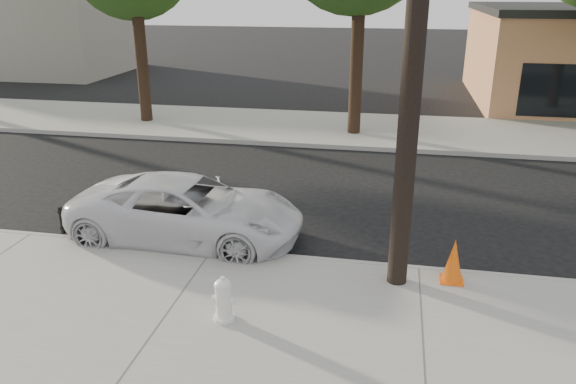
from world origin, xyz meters
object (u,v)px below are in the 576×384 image
object	(u,v)px
police_cruiser	(188,210)
traffic_cone	(453,261)
fire_hydrant	(223,300)
utility_pole	(417,12)

from	to	relation	value
police_cruiser	traffic_cone	bearing A→B (deg)	-99.37
fire_hydrant	traffic_cone	world-z (taller)	traffic_cone
utility_pole	fire_hydrant	size ratio (longest dim) A/B	12.80
police_cruiser	fire_hydrant	distance (m)	3.44
fire_hydrant	utility_pole	bearing A→B (deg)	32.27
utility_pole	police_cruiser	size ratio (longest dim) A/B	1.86
utility_pole	fire_hydrant	bearing A→B (deg)	-146.70
utility_pole	traffic_cone	world-z (taller)	utility_pole
traffic_cone	utility_pole	bearing A→B (deg)	-168.19
fire_hydrant	traffic_cone	bearing A→B (deg)	27.25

